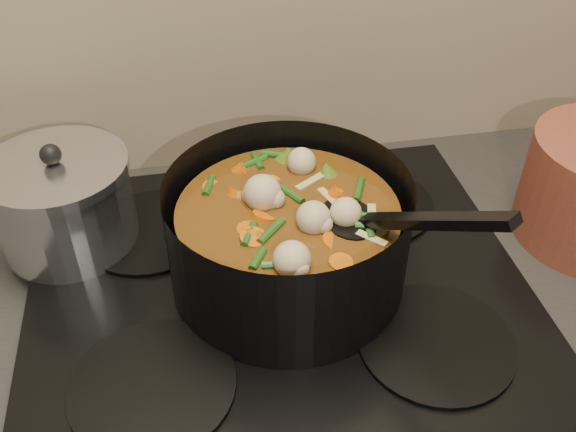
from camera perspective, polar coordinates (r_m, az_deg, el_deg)
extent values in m
cube|color=black|center=(0.85, -0.82, -8.13)|extent=(2.64, 0.64, 0.05)
cube|color=black|center=(0.82, -0.85, -6.47)|extent=(0.62, 0.54, 0.02)
cylinder|color=black|center=(0.72, -11.96, -14.53)|extent=(0.18, 0.18, 0.01)
cylinder|color=black|center=(0.76, 13.04, -10.86)|extent=(0.18, 0.18, 0.01)
cylinder|color=black|center=(0.90, -12.35, -1.31)|extent=(0.18, 0.18, 0.01)
cylinder|color=black|center=(0.94, 7.41, 1.02)|extent=(0.18, 0.18, 0.01)
cylinder|color=black|center=(0.77, 0.00, -1.65)|extent=(0.38, 0.38, 0.14)
cylinder|color=black|center=(0.82, 0.00, -5.25)|extent=(0.29, 0.29, 0.01)
cylinder|color=brown|center=(0.78, 0.00, -2.32)|extent=(0.26, 0.26, 0.10)
cylinder|color=#D25F09|center=(0.76, 2.89, 0.71)|extent=(0.03, 0.03, 0.03)
cylinder|color=#D25F09|center=(0.80, 2.53, 3.05)|extent=(0.04, 0.04, 0.03)
cylinder|color=#D25F09|center=(0.83, -2.21, 4.47)|extent=(0.04, 0.04, 0.03)
cylinder|color=#D25F09|center=(0.77, -3.73, 1.33)|extent=(0.03, 0.04, 0.03)
cylinder|color=#D25F09|center=(0.72, -6.02, -1.49)|extent=(0.04, 0.04, 0.03)
cylinder|color=#D25F09|center=(0.72, -0.79, -1.50)|extent=(0.04, 0.04, 0.03)
cylinder|color=#D25F09|center=(0.71, 3.16, -2.55)|extent=(0.04, 0.04, 0.03)
cylinder|color=#D25F09|center=(0.75, 7.63, -0.23)|extent=(0.03, 0.03, 0.03)
cylinder|color=#D25F09|center=(0.78, 2.97, 2.02)|extent=(0.04, 0.04, 0.03)
cylinder|color=#D25F09|center=(0.82, -0.08, 4.07)|extent=(0.04, 0.04, 0.03)
cylinder|color=#D25F09|center=(0.77, -2.20, 1.53)|extent=(0.03, 0.03, 0.03)
cylinder|color=#D25F09|center=(0.74, -5.29, -0.13)|extent=(0.04, 0.04, 0.03)
cylinder|color=#D25F09|center=(0.69, -4.50, -4.02)|extent=(0.04, 0.04, 0.03)
sphere|color=beige|center=(0.75, 4.57, 1.68)|extent=(0.04, 0.04, 0.04)
sphere|color=beige|center=(0.79, -1.07, 3.79)|extent=(0.04, 0.04, 0.04)
sphere|color=beige|center=(0.73, -4.59, 0.28)|extent=(0.04, 0.04, 0.04)
sphere|color=beige|center=(0.70, 1.74, -1.74)|extent=(0.04, 0.04, 0.04)
sphere|color=beige|center=(0.76, 4.21, 2.27)|extent=(0.04, 0.04, 0.04)
cone|color=#5B8320|center=(0.68, -1.89, -3.31)|extent=(0.04, 0.04, 0.03)
cone|color=#5B8320|center=(0.72, 6.03, -0.85)|extent=(0.04, 0.04, 0.03)
cone|color=#5B8320|center=(0.80, 3.28, 3.92)|extent=(0.04, 0.04, 0.03)
cone|color=#5B8320|center=(0.79, -4.49, 3.34)|extent=(0.04, 0.04, 0.03)
cone|color=#5B8320|center=(0.71, -5.25, -1.79)|extent=(0.04, 0.04, 0.03)
cone|color=#5B8320|center=(0.69, 3.49, -2.84)|extent=(0.04, 0.04, 0.03)
cylinder|color=#1E5619|center=(0.78, 1.66, 2.46)|extent=(0.01, 0.04, 0.01)
cylinder|color=#1E5619|center=(0.82, -2.22, 4.80)|extent=(0.04, 0.03, 0.01)
cylinder|color=#1E5619|center=(0.77, -5.57, 2.14)|extent=(0.04, 0.02, 0.01)
cylinder|color=#1E5619|center=(0.73, -4.45, -0.65)|extent=(0.03, 0.04, 0.01)
cylinder|color=#1E5619|center=(0.71, -0.91, -1.43)|extent=(0.03, 0.04, 0.01)
cylinder|color=#1E5619|center=(0.69, 4.70, -3.58)|extent=(0.04, 0.02, 0.01)
cylinder|color=#1E5619|center=(0.74, 6.25, 0.23)|extent=(0.04, 0.03, 0.01)
cylinder|color=#1E5619|center=(0.78, 3.45, 2.62)|extent=(0.01, 0.04, 0.01)
cylinder|color=#1E5619|center=(0.78, -0.04, 2.73)|extent=(0.04, 0.03, 0.01)
cylinder|color=#1E5619|center=(0.80, -5.46, 3.58)|extent=(0.04, 0.02, 0.01)
cylinder|color=#1E5619|center=(0.74, -6.24, 0.13)|extent=(0.02, 0.04, 0.01)
cylinder|color=#1E5619|center=(0.71, -2.75, -1.96)|extent=(0.03, 0.04, 0.01)
cylinder|color=#1E5619|center=(0.71, 1.00, -1.41)|extent=(0.04, 0.02, 0.01)
cube|color=tan|center=(0.73, -5.40, -0.35)|extent=(0.04, 0.01, 0.00)
cube|color=tan|center=(0.69, 2.07, -2.78)|extent=(0.02, 0.04, 0.00)
cube|color=tan|center=(0.77, 4.92, 2.01)|extent=(0.04, 0.03, 0.00)
cube|color=tan|center=(0.80, -2.33, 3.55)|extent=(0.04, 0.04, 0.00)
cube|color=tan|center=(0.72, -4.98, -1.09)|extent=(0.03, 0.04, 0.00)
ellipsoid|color=black|center=(0.74, 5.42, -0.30)|extent=(0.08, 0.09, 0.01)
cube|color=black|center=(0.67, 12.62, -0.44)|extent=(0.11, 0.16, 0.11)
cylinder|color=silver|center=(0.89, -19.20, 0.77)|extent=(0.18, 0.18, 0.11)
cylinder|color=silver|center=(0.86, -20.07, 4.04)|extent=(0.18, 0.18, 0.01)
sphere|color=black|center=(0.84, -20.36, 5.15)|extent=(0.03, 0.03, 0.03)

